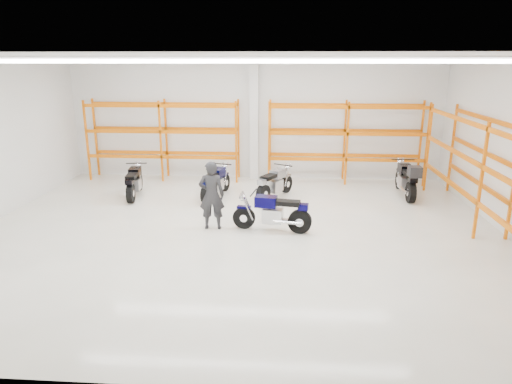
# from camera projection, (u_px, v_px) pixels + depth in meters

# --- Properties ---
(ground) EXTENTS (14.00, 14.00, 0.00)m
(ground) POSITION_uv_depth(u_px,v_px,m) (238.00, 232.00, 12.12)
(ground) COLOR beige
(ground) RESTS_ON ground
(room_shell) EXTENTS (14.02, 12.02, 4.51)m
(room_shell) POSITION_uv_depth(u_px,v_px,m) (236.00, 107.00, 11.23)
(room_shell) COLOR white
(room_shell) RESTS_ON ground
(motorcycle_main) EXTENTS (2.13, 0.76, 1.05)m
(motorcycle_main) POSITION_uv_depth(u_px,v_px,m) (275.00, 213.00, 12.09)
(motorcycle_main) COLOR black
(motorcycle_main) RESTS_ON ground
(motorcycle_back_a) EXTENTS (0.70, 2.11, 1.04)m
(motorcycle_back_a) POSITION_uv_depth(u_px,v_px,m) (134.00, 183.00, 15.11)
(motorcycle_back_a) COLOR black
(motorcycle_back_a) RESTS_ON ground
(motorcycle_back_b) EXTENTS (0.88, 2.08, 1.04)m
(motorcycle_back_b) POSITION_uv_depth(u_px,v_px,m) (215.00, 183.00, 15.03)
(motorcycle_back_b) COLOR black
(motorcycle_back_b) RESTS_ON ground
(motorcycle_back_c) EXTENTS (1.16, 1.91, 1.04)m
(motorcycle_back_c) POSITION_uv_depth(u_px,v_px,m) (274.00, 184.00, 14.95)
(motorcycle_back_c) COLOR black
(motorcycle_back_c) RESTS_ON ground
(motorcycle_back_d) EXTENTS (0.77, 2.40, 1.24)m
(motorcycle_back_d) POSITION_uv_depth(u_px,v_px,m) (407.00, 180.00, 15.06)
(motorcycle_back_d) COLOR black
(motorcycle_back_d) RESTS_ON ground
(standing_man) EXTENTS (0.71, 0.49, 1.87)m
(standing_man) POSITION_uv_depth(u_px,v_px,m) (212.00, 195.00, 12.16)
(standing_man) COLOR black
(standing_man) RESTS_ON ground
(structural_column) EXTENTS (0.32, 0.32, 4.50)m
(structural_column) POSITION_uv_depth(u_px,v_px,m) (254.00, 120.00, 17.07)
(structural_column) COLOR white
(structural_column) RESTS_ON ground
(pallet_racking_back_left) EXTENTS (5.67, 0.87, 3.00)m
(pallet_racking_back_left) POSITION_uv_depth(u_px,v_px,m) (163.00, 132.00, 17.11)
(pallet_racking_back_left) COLOR orange
(pallet_racking_back_left) RESTS_ON ground
(pallet_racking_back_right) EXTENTS (5.67, 0.87, 3.00)m
(pallet_racking_back_right) POSITION_uv_depth(u_px,v_px,m) (346.00, 135.00, 16.64)
(pallet_racking_back_right) COLOR orange
(pallet_racking_back_right) RESTS_ON ground
(pallet_racking_side) EXTENTS (0.87, 9.07, 3.00)m
(pallet_racking_side) POSITION_uv_depth(u_px,v_px,m) (499.00, 170.00, 11.18)
(pallet_racking_side) COLOR orange
(pallet_racking_side) RESTS_ON ground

